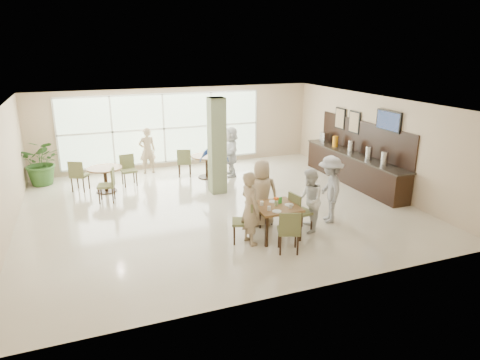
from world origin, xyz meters
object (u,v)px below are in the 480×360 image
object	(u,v)px
main_table	(276,210)
round_table_left	(105,174)
teen_left	(250,208)
buffet_counter	(354,166)
teen_far	(262,193)
adult_a	(214,161)
adult_b	(231,151)
teen_right	(309,201)
potted_plant	(42,162)
teen_standing	(330,189)
round_table_right	(207,161)
adult_standing	(147,151)

from	to	relation	value
main_table	round_table_left	world-z (taller)	same
round_table_left	teen_left	distance (m)	5.49
buffet_counter	teen_left	bearing A→B (deg)	-148.72
teen_left	teen_far	size ratio (longest dim) A/B	1.01
adult_a	adult_b	distance (m)	1.12
teen_right	teen_left	bearing A→B (deg)	-64.09
round_table_left	adult_a	world-z (taller)	adult_a
potted_plant	adult_b	size ratio (longest dim) A/B	0.88
teen_left	teen_right	world-z (taller)	teen_left
teen_standing	adult_b	bearing A→B (deg)	-149.80
round_table_right	teen_standing	size ratio (longest dim) A/B	0.62
adult_b	teen_right	bearing A→B (deg)	12.47
teen_standing	teen_left	bearing A→B (deg)	-60.40
buffet_counter	main_table	bearing A→B (deg)	-145.65
round_table_left	teen_standing	bearing A→B (deg)	-40.90
buffet_counter	potted_plant	xyz separation A→B (m)	(-9.17, 3.33, 0.17)
adult_b	adult_standing	xyz separation A→B (m)	(-2.55, 1.25, -0.04)
round_table_right	potted_plant	size ratio (longest dim) A/B	0.71
round_table_left	teen_right	bearing A→B (deg)	-47.79
potted_plant	teen_standing	distance (m)	8.86
teen_left	adult_standing	world-z (taller)	teen_left
buffet_counter	adult_standing	xyz separation A→B (m)	(-5.90, 3.41, 0.24)
round_table_right	adult_b	xyz separation A→B (m)	(0.81, -0.06, 0.27)
buffet_counter	adult_a	xyz separation A→B (m)	(-4.17, 1.40, 0.22)
teen_standing	adult_standing	size ratio (longest dim) A/B	1.06
main_table	adult_standing	bearing A→B (deg)	106.87
teen_left	adult_b	size ratio (longest dim) A/B	0.99
main_table	adult_a	bearing A→B (deg)	91.88
main_table	adult_b	bearing A→B (deg)	82.15
teen_left	adult_b	distance (m)	5.20
teen_right	teen_standing	size ratio (longest dim) A/B	0.91
teen_far	adult_b	size ratio (longest dim) A/B	0.99
main_table	adult_b	world-z (taller)	adult_b
teen_far	main_table	bearing A→B (deg)	106.68
teen_standing	round_table_left	bearing A→B (deg)	-112.30
buffet_counter	teen_right	bearing A→B (deg)	-139.14
round_table_right	teen_right	distance (m)	5.08
teen_left	buffet_counter	bearing A→B (deg)	-67.24
buffet_counter	adult_b	bearing A→B (deg)	147.19
buffet_counter	potted_plant	bearing A→B (deg)	160.05
buffet_counter	teen_right	world-z (taller)	buffet_counter
teen_left	adult_a	size ratio (longest dim) A/B	1.06
teen_left	adult_a	distance (m)	4.29
buffet_counter	teen_far	bearing A→B (deg)	-153.51
round_table_right	adult_a	size ratio (longest dim) A/B	0.67
teen_left	potted_plant	bearing A→B (deg)	27.32
potted_plant	main_table	bearing A→B (deg)	-49.84
round_table_right	potted_plant	xyz separation A→B (m)	(-5.00, 1.10, 0.17)
teen_far	teen_standing	size ratio (longest dim) A/B	0.98
potted_plant	teen_far	size ratio (longest dim) A/B	0.89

